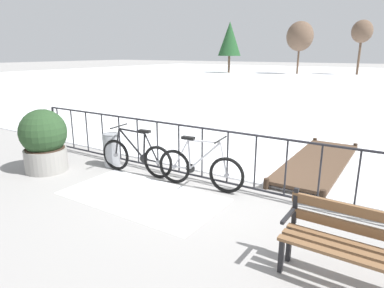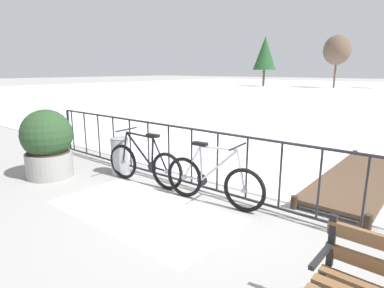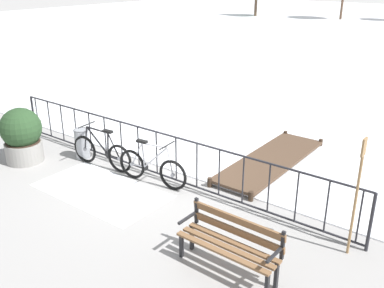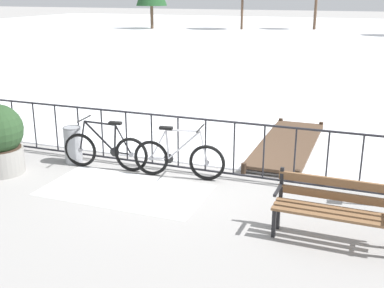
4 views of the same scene
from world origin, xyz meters
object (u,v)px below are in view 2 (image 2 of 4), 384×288
Objects in this scene: bicycle_second at (212,181)px; trash_bin at (120,156)px; planter_with_shrub at (47,143)px; bicycle_near_railing at (144,164)px.

trash_bin is at bearing 179.84° from bicycle_second.
planter_with_shrub is at bearing -135.07° from trash_bin.
trash_bin is (-2.24, 0.01, 0.00)m from bicycle_second.
planter_with_shrub is 1.38m from trash_bin.
trash_bin is (0.95, 0.95, -0.28)m from planter_with_shrub.
planter_with_shrub reaches higher than trash_bin.
bicycle_second reaches higher than trash_bin.
planter_with_shrub reaches higher than bicycle_second.
bicycle_second is at bearing 16.47° from planter_with_shrub.
bicycle_near_railing is 1.00× the size of bicycle_second.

